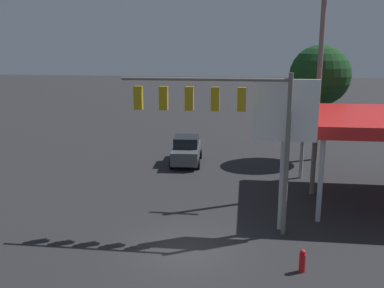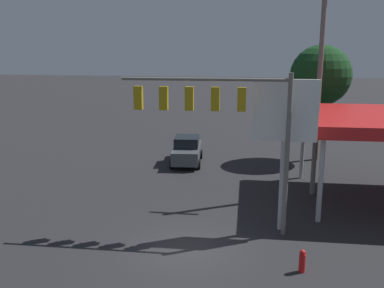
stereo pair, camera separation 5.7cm
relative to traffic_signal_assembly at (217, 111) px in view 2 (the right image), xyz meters
name	(u,v)px [view 2 (the right image)]	position (x,y,z in m)	size (l,w,h in m)	color
ground_plane	(186,249)	(1.06, 1.99, -5.43)	(200.00, 200.00, 0.00)	#262628
traffic_signal_assembly	(217,111)	(0.00, 0.00, 0.00)	(7.20, 0.43, 7.07)	slate
utility_pole	(319,90)	(-5.04, -5.53, 0.42)	(2.40, 0.26, 11.11)	slate
price_sign	(285,119)	(-2.91, -0.53, -0.35)	(2.76, 0.27, 6.77)	#B7B7BC
sedan_waiting	(187,150)	(2.85, -11.04, -4.48)	(2.26, 4.50, 1.93)	#474C51
street_tree	(320,76)	(-6.33, -13.20, 0.65)	(4.25, 4.25, 8.23)	#4C331E
fire_hydrant	(302,261)	(-3.44, 3.24, -4.99)	(0.24, 0.24, 0.88)	red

